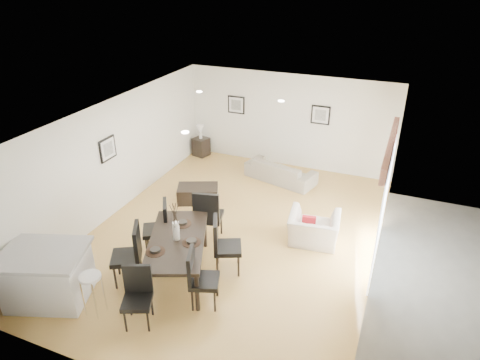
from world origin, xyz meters
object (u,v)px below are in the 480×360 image
at_px(dining_chair_wfar, 160,225).
at_px(coffee_table, 198,194).
at_px(dining_chair_head, 138,292).
at_px(dining_table, 177,243).
at_px(dining_chair_wnear, 131,251).
at_px(dining_chair_enear, 199,275).
at_px(armchair, 314,229).
at_px(dining_chair_foot, 208,214).
at_px(sofa, 281,171).
at_px(bar_stool, 91,281).
at_px(kitchen_island, 47,275).
at_px(side_table, 201,147).
at_px(dining_chair_efar, 222,243).

bearing_deg(dining_chair_wfar, coffee_table, 156.37).
xyz_separation_m(dining_chair_head, coffee_table, (-0.96, 3.96, -0.38)).
height_order(dining_table, dining_chair_wnear, dining_chair_wnear).
bearing_deg(dining_table, dining_chair_enear, -59.20).
height_order(armchair, dining_chair_enear, dining_chair_enear).
xyz_separation_m(armchair, dining_chair_foot, (-2.08, -0.81, 0.35)).
bearing_deg(coffee_table, sofa, 26.95).
relative_size(armchair, dining_table, 0.47).
height_order(dining_chair_head, bar_stool, dining_chair_head).
bearing_deg(bar_stool, dining_chair_head, 11.35).
distance_m(sofa, dining_chair_wnear, 5.22).
xyz_separation_m(dining_table, dining_chair_head, (-0.04, -1.25, -0.17)).
bearing_deg(dining_chair_enear, kitchen_island, 89.87).
bearing_deg(kitchen_island, dining_chair_wnear, 21.65).
relative_size(coffee_table, kitchen_island, 0.59).
relative_size(dining_chair_foot, bar_stool, 1.55).
bearing_deg(dining_chair_wnear, dining_table, 93.37).
distance_m(dining_chair_foot, coffee_table, 1.86).
bearing_deg(side_table, dining_chair_foot, -61.20).
relative_size(dining_chair_head, bar_stool, 1.31).
bearing_deg(sofa, side_table, 0.51).
bearing_deg(dining_table, dining_chair_head, -114.03).
bearing_deg(dining_chair_wfar, dining_chair_efar, 55.28).
distance_m(sofa, side_table, 2.89).
height_order(dining_chair_enear, side_table, dining_chair_enear).
xyz_separation_m(dining_chair_enear, kitchen_island, (-2.51, -0.88, -0.11)).
height_order(dining_chair_foot, bar_stool, dining_chair_foot).
xyz_separation_m(dining_chair_enear, side_table, (-2.94, 5.85, -0.33)).
distance_m(armchair, dining_chair_wfar, 3.20).
distance_m(dining_chair_efar, bar_stool, 2.41).
relative_size(dining_chair_efar, dining_chair_foot, 0.93).
xyz_separation_m(dining_chair_enear, dining_chair_foot, (-0.68, 1.76, 0.07)).
xyz_separation_m(dining_chair_wnear, dining_chair_head, (0.67, -0.80, -0.08)).
height_order(sofa, dining_chair_wnear, dining_chair_wnear).
height_order(sofa, armchair, armchair).
relative_size(dining_table, dining_chair_head, 2.15).
distance_m(armchair, side_table, 5.44).
bearing_deg(dining_chair_enear, dining_chair_foot, 1.92).
relative_size(dining_table, bar_stool, 2.81).
height_order(sofa, dining_chair_head, dining_chair_head).
xyz_separation_m(armchair, coffee_table, (-3.10, 0.67, -0.14)).
xyz_separation_m(coffee_table, side_table, (-1.23, 2.61, 0.08)).
relative_size(dining_chair_wnear, dining_chair_foot, 0.96).
bearing_deg(dining_chair_enear, side_table, 7.27).
bearing_deg(sofa, dining_chair_wnear, 90.79).
bearing_deg(dining_chair_efar, bar_stool, 116.43).
relative_size(dining_chair_wfar, dining_chair_foot, 0.93).
bearing_deg(bar_stool, dining_chair_foot, 72.09).
xyz_separation_m(dining_chair_efar, bar_stool, (-1.53, -1.86, 0.04)).
bearing_deg(armchair, side_table, -44.29).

